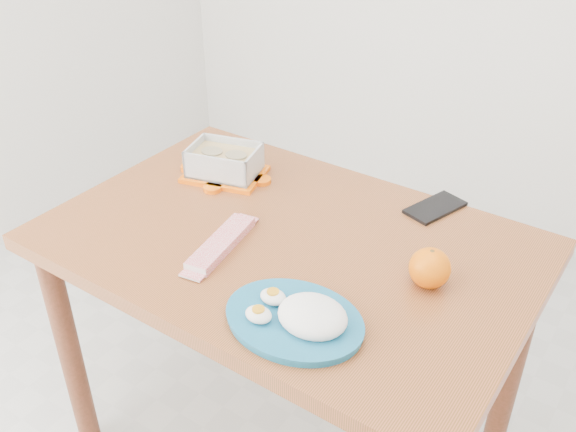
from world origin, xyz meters
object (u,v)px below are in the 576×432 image
Objects in this scene: food_container at (224,162)px; orange_fruit at (430,268)px; dining_table at (288,274)px; rice_plate at (300,316)px; smartphone at (435,208)px.

orange_fruit is at bearing -26.37° from food_container.
dining_table is 0.33m from rice_plate.
orange_fruit reaches higher than smartphone.
dining_table is at bearing 126.32° from rice_plate.
smartphone is at bearing 83.19° from rice_plate.
orange_fruit is 0.55× the size of smartphone.
food_container is at bearing 168.60° from orange_fruit.
rice_plate reaches higher than smartphone.
dining_table is 4.70× the size of food_container.
food_container is (-0.31, 0.15, 0.15)m from dining_table.
food_container is 0.83× the size of rice_plate.
smartphone is (-0.11, 0.29, -0.04)m from orange_fruit.
orange_fruit is (0.65, -0.13, 0.00)m from food_container.
dining_table is 0.41m from smartphone.
rice_plate is 0.55m from smartphone.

